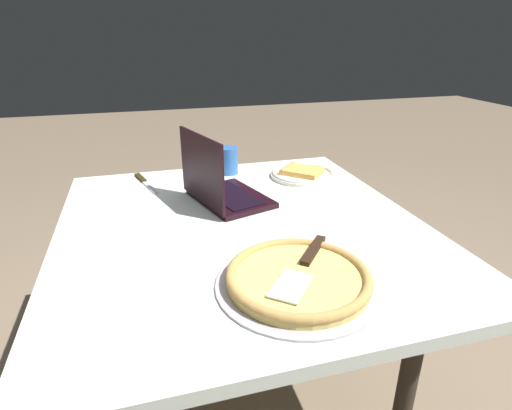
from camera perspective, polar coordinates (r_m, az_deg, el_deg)
ground_plane at (r=1.69m, az=-1.59°, el=-24.62°), size 12.00×12.00×0.00m
dining_table at (r=1.29m, az=-1.89°, el=-5.46°), size 1.18×1.09×0.70m
laptop at (r=1.40m, az=-4.98°, el=2.44°), size 0.34×0.29×0.25m
pizza_plate at (r=1.67m, az=6.44°, el=4.36°), size 0.26×0.26×0.04m
pizza_tray at (r=0.97m, az=5.88°, el=-10.03°), size 0.39×0.39×0.04m
table_knife at (r=1.66m, az=-15.26°, el=3.18°), size 0.24×0.08×0.01m
drink_cup at (r=1.69m, az=-3.95°, el=6.22°), size 0.08×0.08×0.11m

